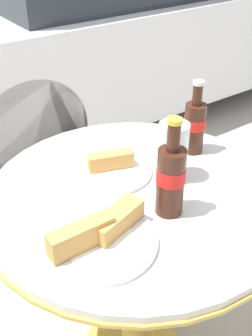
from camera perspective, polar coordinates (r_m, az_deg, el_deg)
The scene contains 7 objects.
bistro_table at distance 1.16m, azimuth 1.12°, elevation -8.01°, with size 0.78×0.78×0.68m.
cola_bottle_left at distance 1.22m, azimuth 9.26°, elevation 5.79°, with size 0.06×0.06×0.22m.
cola_bottle_right at distance 0.96m, azimuth 6.08°, elevation -1.30°, with size 0.07×0.07×0.25m.
drinking_glass at distance 1.10m, azimuth 6.32°, elevation 1.92°, with size 0.08×0.08×0.16m.
lunch_plate_near at distance 1.14m, azimuth -1.91°, elevation -0.04°, with size 0.21×0.21×0.06m.
lunch_plate_far at distance 0.92m, azimuth -3.64°, elevation -9.09°, with size 0.26×0.26×0.07m.
parked_car at distance 3.32m, azimuth 0.45°, elevation 20.48°, with size 4.02×1.74×1.25m.
Camera 1 is at (-0.52, -0.70, 1.33)m, focal length 45.00 mm.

